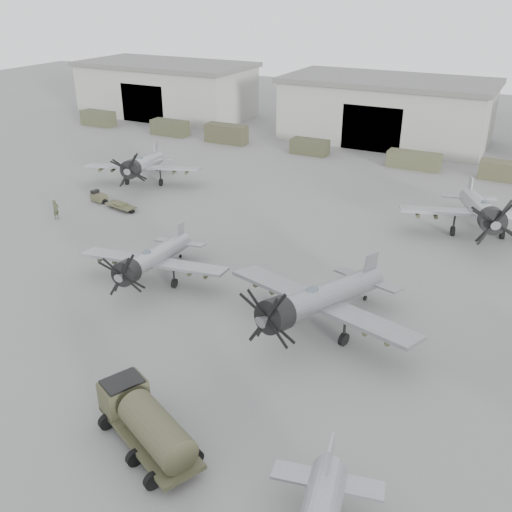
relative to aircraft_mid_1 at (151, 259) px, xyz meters
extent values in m
plane|color=slate|center=(3.09, -10.77, -2.10)|extent=(220.00, 220.00, 0.00)
cube|color=gray|center=(-34.91, 51.23, 1.90)|extent=(28.00, 14.00, 8.00)
cube|color=#5C5D58|center=(-34.91, 51.23, 6.25)|extent=(29.00, 14.80, 0.70)
cube|color=black|center=(-34.91, 44.43, 0.90)|extent=(8.12, 0.40, 6.00)
cube|color=gray|center=(3.09, 51.23, 1.90)|extent=(28.00, 14.00, 8.00)
cube|color=#5C5D58|center=(3.09, 51.23, 6.25)|extent=(29.00, 14.80, 0.70)
cube|color=black|center=(3.09, 44.43, 0.90)|extent=(8.12, 0.40, 6.00)
cube|color=#3F422B|center=(-39.88, 39.23, -0.95)|extent=(5.64, 2.20, 2.31)
cube|color=#3B3E29|center=(-26.07, 39.23, -0.99)|extent=(5.73, 2.20, 2.23)
cube|color=#3C3B27|center=(-16.34, 39.23, -0.80)|extent=(6.08, 2.20, 2.60)
cube|color=#3B3D27|center=(-3.57, 39.23, -1.12)|extent=(4.97, 2.20, 1.96)
cube|color=#484A30|center=(10.24, 39.23, -1.12)|extent=(6.40, 2.20, 1.96)
cube|color=#45452D|center=(21.01, 39.23, -1.03)|extent=(6.22, 2.20, 2.14)
cube|color=gray|center=(18.93, -12.79, 0.35)|extent=(0.48, 1.72, 2.07)
cylinder|color=black|center=(19.00, -13.09, -1.94)|extent=(0.19, 0.35, 0.33)
cylinder|color=gray|center=(-0.14, 0.85, -0.08)|extent=(2.92, 9.81, 2.86)
cylinder|color=black|center=(0.55, -3.40, 0.60)|extent=(1.95, 1.71, 1.91)
cube|color=gray|center=(-0.05, 0.30, -0.31)|extent=(11.63, 3.84, 0.51)
cube|color=gray|center=(-0.83, 5.10, 0.06)|extent=(0.35, 1.52, 1.83)
ellipsoid|color=#3F4C54|center=(0.10, -0.60, 0.75)|extent=(0.72, 1.17, 0.51)
cylinder|color=black|center=(-1.74, -0.16, -1.78)|extent=(0.37, 0.76, 0.73)
cylinder|color=black|center=(1.70, 0.40, -1.78)|extent=(0.37, 0.76, 0.73)
cylinder|color=black|center=(-0.79, 4.83, -1.96)|extent=(0.16, 0.31, 0.29)
cylinder|color=gray|center=(13.72, 0.49, 0.30)|extent=(4.62, 11.59, 3.41)
cylinder|color=black|center=(12.36, -4.45, 1.12)|extent=(2.45, 2.21, 2.27)
cube|color=gray|center=(13.54, -0.14, 0.03)|extent=(13.78, 5.91, 0.61)
cube|color=gray|center=(15.07, 5.43, 0.47)|extent=(0.60, 1.79, 2.18)
ellipsoid|color=#3F4C54|center=(13.26, -1.19, 1.29)|extent=(0.98, 1.43, 0.61)
cylinder|color=black|center=(11.49, 0.19, -1.72)|extent=(0.52, 0.92, 0.87)
cylinder|color=black|center=(15.48, -0.90, -1.72)|extent=(0.52, 0.92, 0.87)
cylinder|color=black|center=(14.98, 5.12, -1.94)|extent=(0.22, 0.37, 0.35)
cylinder|color=#9C9EA4|center=(-15.46, 19.45, 0.17)|extent=(5.36, 10.76, 3.22)
cylinder|color=black|center=(-13.72, 14.93, 0.94)|extent=(2.41, 2.22, 2.14)
cube|color=#9C9EA4|center=(-15.24, 18.87, -0.09)|extent=(12.84, 6.75, 0.58)
cube|color=#9C9EA4|center=(-17.20, 23.97, 0.33)|extent=(0.73, 1.65, 2.06)
ellipsoid|color=#3F4C54|center=(-14.87, 17.91, 1.10)|extent=(1.02, 1.38, 0.58)
cylinder|color=black|center=(-16.99, 17.98, -1.74)|extent=(0.57, 0.87, 0.82)
cylinder|color=black|center=(-13.33, 19.38, -1.74)|extent=(0.57, 0.87, 0.82)
cylinder|color=black|center=(-17.09, 23.68, -1.95)|extent=(0.23, 0.35, 0.33)
cylinder|color=#9B9FA4|center=(20.13, 21.59, 0.36)|extent=(5.14, 11.77, 3.48)
cylinder|color=black|center=(21.70, 16.59, 1.19)|extent=(2.55, 2.32, 2.32)
cube|color=#9B9FA4|center=(20.33, 20.95, 0.07)|extent=(14.02, 6.52, 0.63)
cube|color=#9B9FA4|center=(18.55, 26.59, 0.53)|extent=(0.68, 1.81, 2.22)
ellipsoid|color=#3F4C54|center=(20.66, 19.89, 1.36)|extent=(1.04, 1.48, 0.62)
cylinder|color=black|center=(18.37, 20.10, -1.71)|extent=(0.56, 0.94, 0.89)
cylinder|color=black|center=(22.41, 21.37, -1.71)|extent=(0.56, 0.94, 0.89)
cylinder|color=black|center=(18.66, 26.27, -1.93)|extent=(0.23, 0.38, 0.36)
cube|color=#3D3E28|center=(10.05, -13.66, -1.37)|extent=(7.09, 4.86, 0.24)
cube|color=#3D3E28|center=(7.68, -12.57, -0.60)|extent=(2.34, 2.67, 1.65)
cylinder|color=#3D3E28|center=(10.84, -14.03, -0.41)|extent=(4.82, 3.54, 1.84)
cube|color=black|center=(7.68, -12.57, 0.27)|extent=(2.13, 2.37, 0.15)
cylinder|color=black|center=(7.30, -13.62, -1.66)|extent=(0.63, 0.91, 0.87)
cylinder|color=black|center=(12.63, -13.62, -1.66)|extent=(0.63, 0.91, 0.87)
cube|color=#43442C|center=(-15.88, 12.04, -1.60)|extent=(1.81, 1.30, 0.73)
cube|color=black|center=(-16.42, 12.15, -1.14)|extent=(0.60, 0.89, 0.46)
cylinder|color=black|center=(-15.88, 12.04, -1.87)|extent=(1.17, 0.71, 0.51)
cylinder|color=black|center=(-14.71, 11.82, -1.69)|extent=(1.09, 0.28, 0.07)
cube|color=#43442C|center=(-12.47, 11.38, -1.69)|extent=(3.65, 1.92, 0.16)
cylinder|color=black|center=(-12.47, 11.38, -1.92)|extent=(1.42, 0.66, 0.40)
cylinder|color=#43442C|center=(-12.47, 11.38, -1.51)|extent=(1.31, 0.53, 0.29)
imported|color=#383D28|center=(-16.32, 6.54, -1.15)|extent=(0.50, 0.72, 1.90)
camera|label=1|loc=(24.43, -30.07, 18.52)|focal=40.00mm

